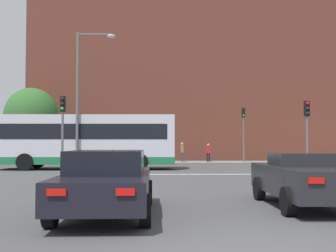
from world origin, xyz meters
TOP-DOWN VIEW (x-y plane):
  - stop_line_strip at (0.00, 15.79)m, footprint 9.63×0.30m
  - far_pavement at (0.00, 30.07)m, footprint 70.70×2.50m
  - brick_civic_building at (1.45, 40.64)m, footprint 31.03×14.72m
  - car_saloon_left at (-2.36, 3.65)m, footprint 2.04×4.73m
  - car_roadster_right at (2.44, 4.74)m, footprint 1.97×4.28m
  - bus_crossing_lead at (-5.76, 19.99)m, footprint 10.73×2.68m
  - traffic_light_near_left at (-6.30, 16.12)m, footprint 0.26×0.31m
  - traffic_light_far_right at (5.77, 29.71)m, footprint 0.26×0.31m
  - traffic_light_near_right at (6.40, 15.98)m, footprint 0.26×0.31m
  - traffic_light_far_left at (-5.81, 29.53)m, footprint 0.26×0.31m
  - street_lamp_junction at (-5.68, 18.58)m, footprint 2.27×0.36m
  - pedestrian_waiting at (2.84, 30.33)m, footprint 0.42×0.27m
  - pedestrian_walking_east at (-11.11, 29.42)m, footprint 0.45×0.42m
  - pedestrian_walking_west at (0.59, 30.51)m, footprint 0.24×0.40m
  - tree_by_building at (-12.04, 29.46)m, footprint 4.44×4.44m

SIDE VIEW (x-z plane):
  - stop_line_strip at x=0.00m, z-range 0.00..0.01m
  - far_pavement at x=0.00m, z-range 0.00..0.01m
  - car_roadster_right at x=2.44m, z-range 0.03..1.36m
  - car_saloon_left at x=-2.36m, z-range 0.02..1.44m
  - pedestrian_waiting at x=2.84m, z-range 0.12..1.68m
  - pedestrian_walking_east at x=-11.11m, z-range 0.13..1.75m
  - pedestrian_walking_west at x=0.59m, z-range 0.14..1.80m
  - bus_crossing_lead at x=-5.76m, z-range 0.12..3.40m
  - traffic_light_near_right at x=6.40m, z-range 0.67..4.47m
  - traffic_light_far_left at x=-5.81m, z-range 0.70..4.66m
  - traffic_light_near_left at x=-6.30m, z-range 0.70..4.73m
  - traffic_light_far_right at x=5.77m, z-range 0.77..5.36m
  - tree_by_building at x=-12.04m, z-range 0.77..6.99m
  - street_lamp_junction at x=-5.68m, z-range 0.84..8.91m
  - brick_civic_building at x=1.45m, z-range -3.25..23.52m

